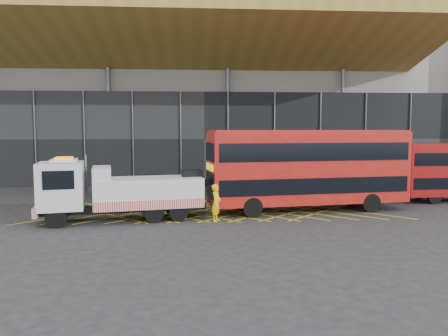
{
  "coord_description": "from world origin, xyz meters",
  "views": [
    {
      "loc": [
        1.12,
        -25.92,
        4.87
      ],
      "look_at": [
        3.0,
        1.5,
        2.4
      ],
      "focal_mm": 35.0,
      "sensor_mm": 36.0,
      "label": 1
    }
  ],
  "objects": [
    {
      "name": "worker",
      "position": [
        2.27,
        -3.19,
        0.98
      ],
      "size": [
        0.69,
        0.83,
        1.96
      ],
      "primitive_type": "imported",
      "rotation": [
        0.0,
        0.0,
        1.21
      ],
      "color": "yellow",
      "rests_on": "ground_plane"
    },
    {
      "name": "road_markings",
      "position": [
        2.4,
        0.0,
        0.01
      ],
      "size": [
        21.56,
        7.16,
        0.01
      ],
      "color": "gold",
      "rests_on": "ground_plane"
    },
    {
      "name": "ground_plane",
      "position": [
        0.0,
        0.0,
        0.0
      ],
      "size": [
        120.0,
        120.0,
        0.0
      ],
      "primitive_type": "plane",
      "color": "#242426"
    },
    {
      "name": "recovery_truck",
      "position": [
        -3.01,
        -2.75,
        1.61
      ],
      "size": [
        10.06,
        3.92,
        3.49
      ],
      "rotation": [
        0.0,
        0.0,
        0.19
      ],
      "color": "black",
      "rests_on": "ground_plane"
    },
    {
      "name": "construction_building",
      "position": [
        1.92,
        18.4,
        8.98
      ],
      "size": [
        55.0,
        23.97,
        18.0
      ],
      "color": "gray",
      "rests_on": "ground_plane"
    },
    {
      "name": "bus_towed",
      "position": [
        7.84,
        -0.65,
        2.67
      ],
      "size": [
        12.06,
        4.33,
        4.8
      ],
      "rotation": [
        0.0,
        0.0,
        0.14
      ],
      "color": "#AD140F",
      "rests_on": "ground_plane"
    }
  ]
}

